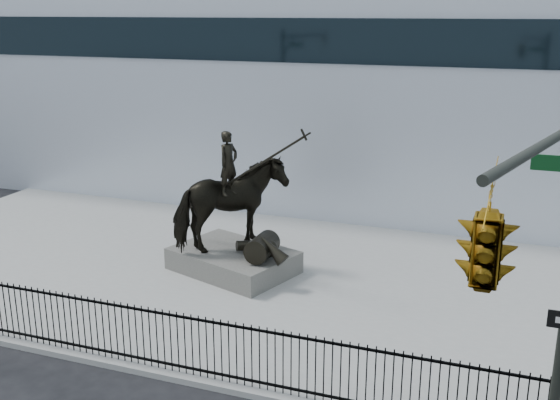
% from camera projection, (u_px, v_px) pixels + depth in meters
% --- Properties ---
extents(plaza, '(30.00, 12.00, 0.15)m').
position_uv_depth(plaza, '(292.00, 284.00, 19.89)').
color(plaza, gray).
rests_on(plaza, ground).
extents(building, '(44.00, 14.00, 9.00)m').
position_uv_depth(building, '(384.00, 90.00, 30.37)').
color(building, silver).
rests_on(building, ground).
extents(picket_fence, '(22.10, 0.10, 1.50)m').
position_uv_depth(picket_fence, '(207.00, 348.00, 14.48)').
color(picket_fence, black).
rests_on(picket_fence, plaza).
extents(statue_plinth, '(4.26, 3.54, 0.68)m').
position_uv_depth(statue_plinth, '(233.00, 260.00, 20.62)').
color(statue_plinth, '#54514C').
rests_on(statue_plinth, plaza).
extents(equestrian_statue, '(4.45, 3.52, 3.96)m').
position_uv_depth(equestrian_statue, '(234.00, 207.00, 20.08)').
color(equestrian_statue, black).
rests_on(equestrian_statue, statue_plinth).
extents(traffic_signal_right, '(2.17, 6.86, 7.00)m').
position_uv_depth(traffic_signal_right, '(543.00, 276.00, 8.30)').
color(traffic_signal_right, '#272A24').
rests_on(traffic_signal_right, ground).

